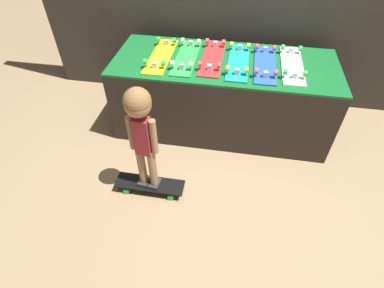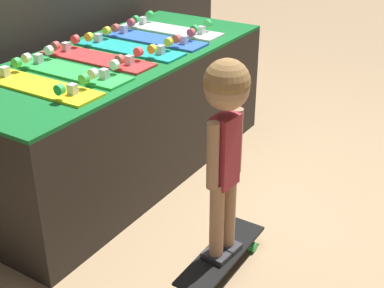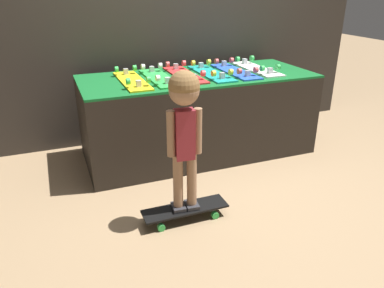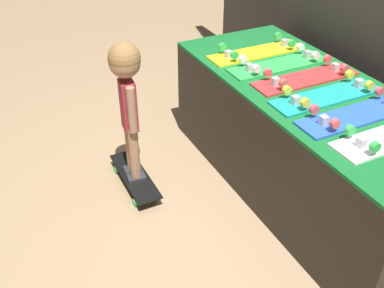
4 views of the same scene
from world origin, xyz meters
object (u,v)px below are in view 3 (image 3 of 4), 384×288
(skateboard_green_on_rack, at_px, (159,77))
(skateboard_white_on_rack, at_px, (256,68))
(skateboard_on_floor, at_px, (185,210))
(skateboard_red_on_rack, at_px, (184,74))
(skateboard_blue_on_rack, at_px, (235,70))
(skateboard_teal_on_rack, at_px, (211,72))
(skateboard_yellow_on_rack, at_px, (132,80))
(child, at_px, (184,116))

(skateboard_green_on_rack, height_order, skateboard_white_on_rack, same)
(skateboard_white_on_rack, relative_size, skateboard_on_floor, 1.19)
(skateboard_red_on_rack, distance_m, skateboard_on_floor, 1.34)
(skateboard_green_on_rack, distance_m, skateboard_on_floor, 1.27)
(skateboard_blue_on_rack, bearing_deg, skateboard_red_on_rack, 175.55)
(skateboard_red_on_rack, distance_m, skateboard_white_on_rack, 0.74)
(skateboard_green_on_rack, relative_size, skateboard_teal_on_rack, 1.00)
(skateboard_white_on_rack, bearing_deg, skateboard_on_floor, -137.30)
(skateboard_green_on_rack, xyz_separation_m, skateboard_teal_on_rack, (0.50, -0.00, 0.00))
(skateboard_teal_on_rack, xyz_separation_m, skateboard_white_on_rack, (0.50, 0.02, 0.00))
(skateboard_green_on_rack, distance_m, skateboard_blue_on_rack, 0.74)
(skateboard_yellow_on_rack, bearing_deg, child, -84.33)
(skateboard_green_on_rack, relative_size, skateboard_white_on_rack, 1.00)
(skateboard_yellow_on_rack, bearing_deg, skateboard_blue_on_rack, 0.37)
(skateboard_green_on_rack, xyz_separation_m, skateboard_on_floor, (-0.15, -1.03, -0.72))
(skateboard_on_floor, bearing_deg, child, 0.00)
(skateboard_green_on_rack, xyz_separation_m, skateboard_red_on_rack, (0.25, 0.03, 0.00))
(skateboard_green_on_rack, height_order, child, child)
(skateboard_teal_on_rack, xyz_separation_m, skateboard_blue_on_rack, (0.25, -0.00, 0.00))
(skateboard_teal_on_rack, relative_size, skateboard_on_floor, 1.19)
(skateboard_white_on_rack, distance_m, skateboard_on_floor, 1.71)
(skateboard_green_on_rack, xyz_separation_m, skateboard_blue_on_rack, (0.74, -0.01, 0.00))
(skateboard_white_on_rack, height_order, child, child)
(skateboard_green_on_rack, bearing_deg, skateboard_blue_on_rack, -0.61)
(skateboard_green_on_rack, bearing_deg, skateboard_white_on_rack, 1.10)
(skateboard_yellow_on_rack, distance_m, child, 1.02)
(skateboard_yellow_on_rack, distance_m, skateboard_on_floor, 1.25)
(skateboard_teal_on_rack, bearing_deg, skateboard_white_on_rack, 2.73)
(skateboard_green_on_rack, relative_size, skateboard_blue_on_rack, 1.00)
(skateboard_teal_on_rack, xyz_separation_m, child, (-0.64, -1.03, -0.01))
(skateboard_blue_on_rack, bearing_deg, skateboard_white_on_rack, 6.18)
(child, bearing_deg, skateboard_green_on_rack, 87.40)
(skateboard_yellow_on_rack, relative_size, skateboard_green_on_rack, 1.00)
(skateboard_green_on_rack, relative_size, skateboard_red_on_rack, 1.00)
(skateboard_white_on_rack, xyz_separation_m, child, (-1.14, -1.05, -0.01))
(skateboard_teal_on_rack, bearing_deg, skateboard_blue_on_rack, -0.73)
(skateboard_red_on_rack, bearing_deg, skateboard_on_floor, -110.38)
(skateboard_yellow_on_rack, distance_m, skateboard_blue_on_rack, 0.99)
(child, bearing_deg, skateboard_red_on_rack, 75.11)
(child, bearing_deg, skateboard_yellow_on_rack, 101.17)
(skateboard_green_on_rack, bearing_deg, skateboard_teal_on_rack, -0.54)
(skateboard_yellow_on_rack, height_order, child, child)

